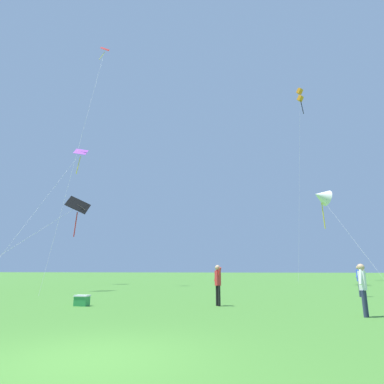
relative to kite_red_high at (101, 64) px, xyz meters
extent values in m
plane|color=#427A2D|center=(12.62, -21.22, -22.04)|extent=(400.00, 400.00, 0.00)
cube|color=red|center=(-0.23, 1.01, 2.53)|extent=(0.98, 1.02, 0.79)
cylinder|color=#3F382D|center=(-0.23, 1.01, 2.53)|extent=(0.93, 0.32, 0.30)
cylinder|color=yellow|center=(-0.40, 0.81, 1.59)|extent=(0.41, 0.45, 1.15)
cylinder|color=silver|center=(1.09, -4.05, -9.80)|extent=(2.65, 10.12, 24.49)
cone|color=white|center=(21.44, 8.62, -13.10)|extent=(2.37, 2.30, 2.05)
cylinder|color=yellow|center=(21.50, 8.66, -15.14)|extent=(0.25, 0.22, 2.68)
cylinder|color=silver|center=(23.15, 5.40, -17.65)|extent=(3.43, 6.46, 8.79)
cube|color=orange|center=(21.98, 22.22, 6.85)|extent=(1.15, 1.14, 0.95)
cube|color=orange|center=(21.98, 22.22, 5.60)|extent=(1.15, 1.14, 0.95)
cylinder|color=#3F382D|center=(21.98, 22.22, 6.22)|extent=(0.05, 0.05, 1.78)
cylinder|color=black|center=(22.13, 22.22, 4.19)|extent=(0.40, 0.11, 2.48)
cylinder|color=silver|center=(20.65, 19.93, -8.00)|extent=(2.69, 4.59, 28.08)
cube|color=black|center=(2.01, -5.18, -15.84)|extent=(1.36, 1.62, 1.52)
cylinder|color=#3F382D|center=(2.01, -5.18, -15.84)|extent=(1.24, 0.12, 0.85)
cylinder|color=red|center=(1.95, -5.18, -17.30)|extent=(0.21, 0.08, 1.83)
cylinder|color=silver|center=(0.88, -9.37, -19.00)|extent=(2.28, 8.40, 6.09)
cube|color=purple|center=(-4.26, 4.43, -7.59)|extent=(1.45, 1.23, 1.03)
cylinder|color=#3F382D|center=(-4.26, 4.43, -7.59)|extent=(1.39, 0.25, 0.29)
cylinder|color=yellow|center=(-4.36, 4.31, -9.20)|extent=(0.30, 0.35, 2.16)
cylinder|color=silver|center=(-4.47, -1.12, -14.87)|extent=(0.42, 11.12, 14.34)
cylinder|color=black|center=(13.58, -12.52, -21.63)|extent=(0.11, 0.11, 0.82)
cylinder|color=black|center=(13.48, -12.38, -21.63)|extent=(0.11, 0.11, 0.82)
cube|color=red|center=(13.53, -12.45, -20.91)|extent=(0.28, 0.28, 0.62)
cylinder|color=red|center=(13.61, -12.55, -20.75)|extent=(0.24, 0.27, 0.58)
cylinder|color=red|center=(13.45, -12.35, -20.75)|extent=(0.24, 0.27, 0.58)
sphere|color=tan|center=(13.53, -12.45, -20.49)|extent=(0.23, 0.23, 0.23)
cylinder|color=#2D3351|center=(20.73, -5.87, -21.62)|extent=(0.11, 0.11, 0.84)
cylinder|color=#2D3351|center=(20.60, -5.98, -21.62)|extent=(0.11, 0.11, 0.84)
cube|color=blue|center=(20.67, -5.92, -20.88)|extent=(0.29, 0.29, 0.63)
cylinder|color=blue|center=(20.76, -5.84, -20.72)|extent=(0.27, 0.25, 0.59)
cylinder|color=blue|center=(20.57, -6.01, -20.72)|extent=(0.27, 0.25, 0.59)
sphere|color=tan|center=(20.67, -5.92, -20.45)|extent=(0.23, 0.23, 0.23)
cylinder|color=#2D3351|center=(18.65, -14.61, -21.63)|extent=(0.11, 0.11, 0.82)
cylinder|color=#2D3351|center=(18.56, -14.76, -21.63)|extent=(0.11, 0.11, 0.82)
cube|color=white|center=(18.61, -14.69, -20.91)|extent=(0.27, 0.27, 0.61)
cylinder|color=white|center=(18.67, -14.58, -20.76)|extent=(0.21, 0.28, 0.57)
cylinder|color=white|center=(18.54, -14.80, -20.76)|extent=(0.21, 0.28, 0.57)
sphere|color=tan|center=(18.61, -14.69, -20.49)|extent=(0.23, 0.23, 0.23)
cube|color=#2D8C47|center=(7.96, -13.69, -21.85)|extent=(0.56, 0.36, 0.38)
cube|color=white|center=(7.96, -13.69, -21.63)|extent=(0.60, 0.40, 0.06)
camera|label=1|loc=(15.61, -26.64, -20.58)|focal=30.54mm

